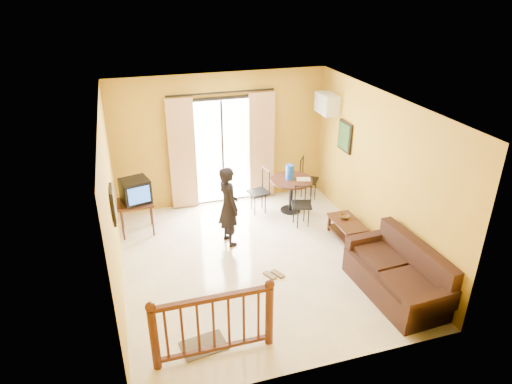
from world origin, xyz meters
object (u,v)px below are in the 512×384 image
object	(u,v)px
television	(135,191)
dining_table	(291,186)
coffee_table	(347,227)
sofa	(399,276)
standing_person	(229,206)

from	to	relation	value
television	dining_table	size ratio (longest dim) A/B	0.68
coffee_table	dining_table	bearing A→B (deg)	113.99
dining_table	coffee_table	distance (m)	1.53
television	sofa	size ratio (longest dim) A/B	0.32
coffee_table	sofa	xyz separation A→B (m)	(0.01, -1.71, 0.08)
television	coffee_table	xyz separation A→B (m)	(3.72, -1.39, -0.64)
television	coffee_table	distance (m)	4.02
dining_table	standing_person	bearing A→B (deg)	-151.30
television	standing_person	xyz separation A→B (m)	(1.57, -0.87, -0.13)
coffee_table	standing_person	xyz separation A→B (m)	(-2.15, 0.52, 0.51)
coffee_table	standing_person	distance (m)	2.27
television	sofa	world-z (taller)	television
television	standing_person	distance (m)	1.80
television	dining_table	world-z (taller)	television
television	standing_person	size ratio (longest dim) A/B	0.39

